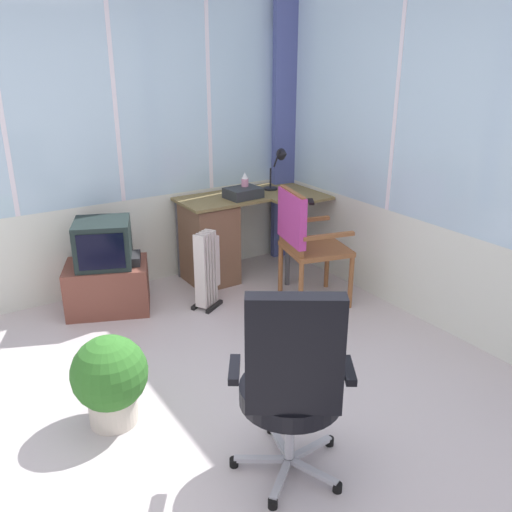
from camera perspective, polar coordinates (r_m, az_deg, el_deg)
ground at (r=3.22m, az=-6.62°, el=-18.22°), size 5.23×5.21×0.06m
north_window_panel at (r=4.58m, az=-19.52°, el=11.35°), size 4.23×0.07×2.65m
east_window_panel at (r=3.97m, az=21.86°, el=9.67°), size 0.07×4.21×2.65m
curtain_corner at (r=5.31m, az=2.98°, el=13.11°), size 0.23×0.09×2.55m
desk at (r=4.89m, az=-4.39°, el=1.97°), size 1.25×0.77×0.76m
desk_lamp at (r=5.08m, az=2.59°, el=9.82°), size 0.22×0.19×0.39m
tv_remote at (r=4.70m, az=5.80°, el=5.71°), size 0.12×0.15×0.02m
spray_bottle at (r=4.87m, az=-1.17°, el=7.50°), size 0.06×0.06×0.22m
paper_tray at (r=4.83m, az=-1.36°, el=6.66°), size 0.32×0.25×0.09m
wooden_armchair at (r=4.36m, az=4.84°, el=2.39°), size 0.59×0.58×0.97m
office_chair at (r=2.55m, az=3.83°, el=-12.87°), size 0.61×0.60×1.05m
tv_on_stand at (r=4.49m, az=-15.42°, el=-1.57°), size 0.76×0.65×0.75m
space_heater at (r=4.41m, az=-5.11°, el=-1.33°), size 0.29×0.26×0.64m
potted_plant at (r=3.19m, az=-15.09°, el=-12.28°), size 0.43×0.43×0.53m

